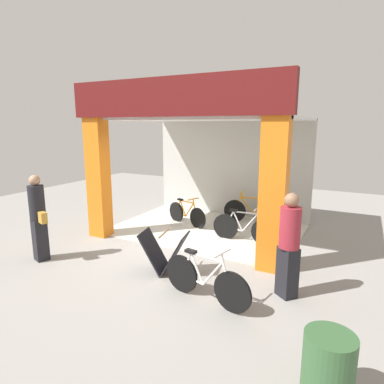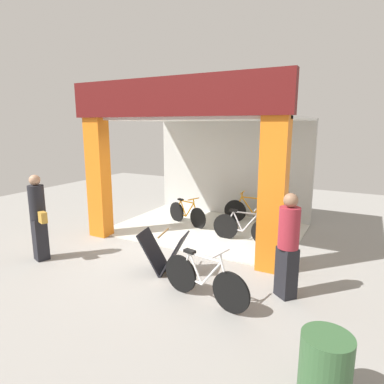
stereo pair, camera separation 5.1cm
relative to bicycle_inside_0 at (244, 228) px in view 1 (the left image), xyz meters
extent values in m
plane|color=gray|center=(-1.19, -1.19, -0.34)|extent=(17.42, 17.42, 0.00)
cube|color=beige|center=(-1.19, 0.47, -0.33)|extent=(4.71, 3.32, 0.02)
cube|color=#B7B7B2|center=(-1.19, 2.13, 1.09)|extent=(4.71, 0.12, 2.86)
cube|color=orange|center=(-3.31, -1.19, 1.09)|extent=(0.48, 0.36, 2.86)
cube|color=orange|center=(0.93, -1.19, 1.09)|extent=(0.48, 0.36, 2.86)
cube|color=#591414|center=(-1.19, -1.34, 2.90)|extent=(4.91, 0.20, 0.76)
cube|color=silver|center=(-1.19, 0.47, 2.49)|extent=(4.71, 3.32, 0.06)
cylinder|color=black|center=(-0.47, 0.00, -0.04)|extent=(0.61, 0.04, 0.61)
cylinder|color=black|center=(0.48, 0.00, -0.04)|extent=(0.61, 0.04, 0.61)
cylinder|color=silver|center=(-0.25, 0.00, -0.06)|extent=(0.41, 0.03, 0.08)
cylinder|color=silver|center=(-0.16, 0.00, 0.14)|extent=(0.27, 0.03, 0.46)
cylinder|color=silver|center=(0.13, 0.00, 0.15)|extent=(0.38, 0.03, 0.48)
cylinder|color=silver|center=(0.01, 0.00, 0.37)|extent=(0.59, 0.03, 0.05)
cylinder|color=silver|center=(-0.36, 0.00, 0.16)|extent=(0.20, 0.03, 0.41)
cylinder|color=silver|center=(0.38, 0.00, 0.17)|extent=(0.18, 0.03, 0.43)
cylinder|color=silver|center=(0.30, 0.00, 0.44)|extent=(0.05, 0.03, 0.13)
cylinder|color=silver|center=(0.29, 0.00, 0.50)|extent=(0.03, 0.43, 0.03)
cube|color=black|center=(-0.28, 0.00, 0.39)|extent=(0.19, 0.09, 0.05)
cylinder|color=black|center=(-2.24, 0.68, -0.06)|extent=(0.54, 0.22, 0.56)
cylinder|color=black|center=(-1.42, 0.40, -0.06)|extent=(0.54, 0.22, 0.56)
cylinder|color=orange|center=(-2.05, 0.62, -0.08)|extent=(0.37, 0.15, 0.07)
cylinder|color=orange|center=(-1.97, 0.59, 0.10)|extent=(0.24, 0.11, 0.42)
cylinder|color=orange|center=(-1.72, 0.50, 0.11)|extent=(0.34, 0.14, 0.44)
cylinder|color=orange|center=(-1.82, 0.54, 0.31)|extent=(0.52, 0.21, 0.04)
cylinder|color=orange|center=(-2.15, 0.65, 0.12)|extent=(0.19, 0.09, 0.38)
cylinder|color=orange|center=(-1.50, 0.42, 0.13)|extent=(0.17, 0.08, 0.39)
cylinder|color=orange|center=(-1.57, 0.45, 0.38)|extent=(0.06, 0.04, 0.12)
cylinder|color=orange|center=(-1.58, 0.45, 0.43)|extent=(0.16, 0.38, 0.03)
cube|color=black|center=(-2.07, 0.63, 0.33)|extent=(0.19, 0.14, 0.04)
cylinder|color=black|center=(0.18, 1.56, -0.03)|extent=(0.63, 0.10, 0.63)
cylinder|color=black|center=(-0.78, 1.46, -0.03)|extent=(0.63, 0.10, 0.63)
cylinder|color=orange|center=(-0.04, 1.54, -0.05)|extent=(0.42, 0.07, 0.08)
cylinder|color=orange|center=(-0.13, 1.53, 0.15)|extent=(0.27, 0.06, 0.47)
cylinder|color=orange|center=(-0.43, 1.50, 0.16)|extent=(0.39, 0.07, 0.49)
cylinder|color=orange|center=(-0.31, 1.51, 0.38)|extent=(0.60, 0.09, 0.05)
cylinder|color=orange|center=(0.08, 1.55, 0.17)|extent=(0.21, 0.05, 0.42)
cylinder|color=orange|center=(-0.68, 1.47, 0.18)|extent=(0.19, 0.05, 0.43)
cylinder|color=orange|center=(-0.60, 1.48, 0.45)|extent=(0.06, 0.04, 0.13)
cylinder|color=orange|center=(-0.59, 1.48, 0.52)|extent=(0.07, 0.44, 0.03)
cube|color=black|center=(-0.01, 1.54, 0.41)|extent=(0.20, 0.11, 0.05)
cylinder|color=black|center=(-0.14, -2.71, -0.03)|extent=(0.63, 0.16, 0.63)
cylinder|color=black|center=(0.81, -2.90, -0.03)|extent=(0.63, 0.16, 0.63)
cylinder|color=white|center=(0.08, -2.76, -0.05)|extent=(0.42, 0.12, 0.08)
cylinder|color=white|center=(0.17, -2.77, 0.15)|extent=(0.28, 0.09, 0.47)
cylinder|color=white|center=(0.46, -2.83, 0.16)|extent=(0.39, 0.11, 0.49)
cylinder|color=white|center=(0.34, -2.81, 0.39)|extent=(0.60, 0.15, 0.05)
cylinder|color=white|center=(-0.04, -2.73, 0.18)|extent=(0.21, 0.07, 0.42)
cylinder|color=white|center=(0.72, -2.88, 0.18)|extent=(0.19, 0.07, 0.44)
cylinder|color=white|center=(0.63, -2.86, 0.46)|extent=(0.06, 0.04, 0.13)
cylinder|color=white|center=(0.62, -2.86, 0.52)|extent=(0.11, 0.44, 0.03)
cube|color=black|center=(0.05, -2.75, 0.41)|extent=(0.21, 0.13, 0.05)
cube|color=black|center=(-0.99, -2.27, 0.04)|extent=(0.55, 0.62, 0.78)
cube|color=black|center=(-0.58, -2.18, 0.04)|extent=(0.55, 0.62, 0.78)
cylinder|color=olive|center=(-0.79, -2.22, 0.42)|extent=(0.15, 0.52, 0.03)
cube|color=black|center=(-3.32, -2.90, 0.09)|extent=(0.34, 0.31, 0.86)
cylinder|color=black|center=(-3.32, -2.90, 0.86)|extent=(0.38, 0.38, 0.68)
sphere|color=tan|center=(-3.32, -2.90, 1.30)|extent=(0.21, 0.21, 0.21)
cube|color=#BF8C33|center=(-3.07, -2.99, 0.60)|extent=(0.22, 0.17, 0.21)
cube|color=black|center=(1.42, -2.05, 0.07)|extent=(0.38, 0.37, 0.82)
cylinder|color=maroon|center=(1.42, -2.05, 0.80)|extent=(0.46, 0.46, 0.65)
sphere|color=#8C664C|center=(1.42, -2.05, 1.24)|extent=(0.22, 0.22, 0.22)
cylinder|color=#335933|center=(2.21, -3.95, 0.02)|extent=(0.50, 0.50, 0.73)
camera|label=1|loc=(2.33, -7.04, 2.37)|focal=30.68mm
camera|label=2|loc=(2.38, -7.02, 2.37)|focal=30.68mm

